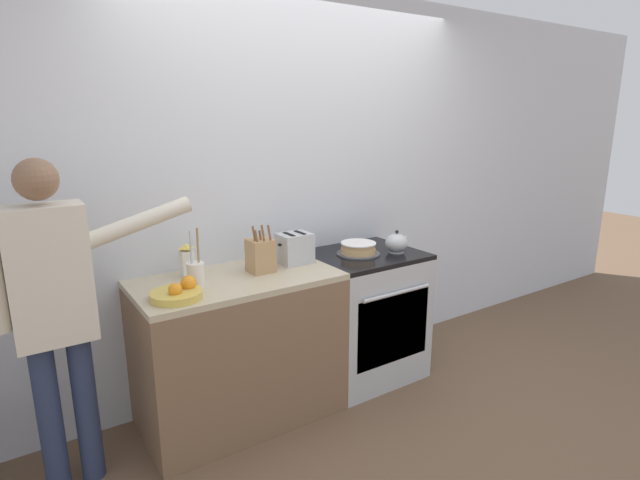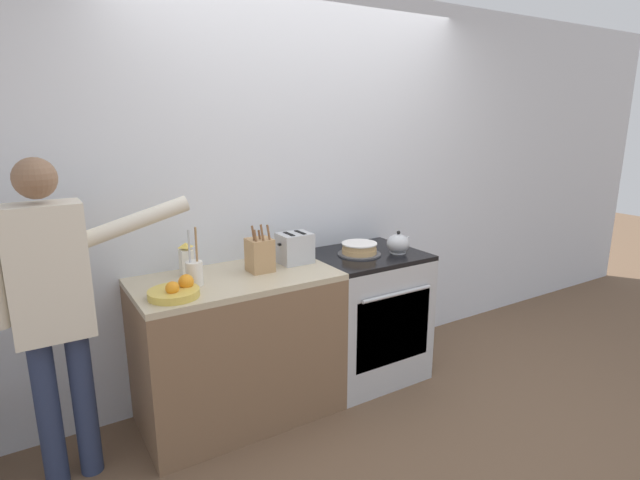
% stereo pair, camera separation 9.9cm
% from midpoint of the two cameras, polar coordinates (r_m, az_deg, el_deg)
% --- Properties ---
extents(ground_plane, '(16.00, 16.00, 0.00)m').
position_cam_midpoint_polar(ground_plane, '(3.35, 5.05, -18.33)').
color(ground_plane, brown).
extents(wall_back, '(8.00, 0.04, 2.60)m').
position_cam_midpoint_polar(wall_back, '(3.40, -0.99, 5.72)').
color(wall_back, silver).
rests_on(wall_back, ground_plane).
extents(counter_cabinet, '(1.16, 0.62, 0.89)m').
position_cam_midpoint_polar(counter_cabinet, '(3.08, -8.36, -12.03)').
color(counter_cabinet, brown).
rests_on(counter_cabinet, ground_plane).
extents(stove_range, '(0.72, 0.65, 0.89)m').
position_cam_midpoint_polar(stove_range, '(3.52, 6.00, -8.51)').
color(stove_range, '#B7BABF').
rests_on(stove_range, ground_plane).
extents(layer_cake, '(0.29, 0.29, 0.08)m').
position_cam_midpoint_polar(layer_cake, '(3.33, 5.37, -1.05)').
color(layer_cake, '#4C4C51').
rests_on(layer_cake, stove_range).
extents(tea_kettle, '(0.19, 0.15, 0.15)m').
position_cam_midpoint_polar(tea_kettle, '(3.40, 9.76, -0.41)').
color(tea_kettle, '#B7BABF').
rests_on(tea_kettle, stove_range).
extents(knife_block, '(0.14, 0.14, 0.29)m').
position_cam_midpoint_polar(knife_block, '(2.97, -5.95, -1.68)').
color(knife_block, tan).
rests_on(knife_block, counter_cabinet).
extents(utensil_crock, '(0.09, 0.09, 0.33)m').
position_cam_midpoint_polar(utensil_crock, '(2.79, -13.19, -3.60)').
color(utensil_crock, silver).
rests_on(utensil_crock, counter_cabinet).
extents(fruit_bowl, '(0.26, 0.26, 0.10)m').
position_cam_midpoint_polar(fruit_bowl, '(2.65, -15.17, -5.67)').
color(fruit_bowl, gold).
rests_on(fruit_bowl, counter_cabinet).
extents(toaster, '(0.22, 0.17, 0.19)m').
position_cam_midpoint_polar(toaster, '(3.13, -2.00, -0.92)').
color(toaster, '#B7BABF').
rests_on(toaster, counter_cabinet).
extents(milk_carton, '(0.07, 0.07, 0.19)m').
position_cam_midpoint_polar(milk_carton, '(2.97, -14.11, -2.21)').
color(milk_carton, white).
rests_on(milk_carton, counter_cabinet).
extents(person_baker, '(0.92, 0.20, 1.62)m').
position_cam_midpoint_polar(person_baker, '(2.63, -27.21, -5.93)').
color(person_baker, '#283351').
rests_on(person_baker, ground_plane).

